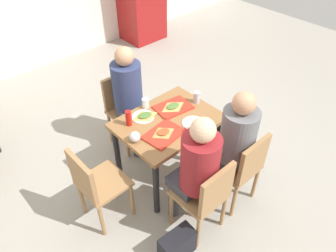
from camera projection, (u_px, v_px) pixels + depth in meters
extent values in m
cube|color=#9E998E|center=(168.00, 172.00, 3.62)|extent=(10.00, 10.00, 0.02)
cube|color=olive|center=(168.00, 122.00, 3.14)|extent=(0.98, 0.73, 0.04)
cylinder|color=black|center=(156.00, 188.00, 2.99)|extent=(0.06, 0.06, 0.70)
cylinder|color=black|center=(217.00, 145.00, 3.43)|extent=(0.06, 0.06, 0.70)
cylinder|color=black|center=(117.00, 153.00, 3.34)|extent=(0.06, 0.06, 0.70)
cylinder|color=black|center=(177.00, 118.00, 3.78)|extent=(0.06, 0.06, 0.70)
cube|color=#9E7247|center=(199.00, 194.00, 2.82)|extent=(0.40, 0.40, 0.03)
cube|color=#9E7247|center=(217.00, 190.00, 2.58)|extent=(0.38, 0.04, 0.40)
cylinder|color=#9E7247|center=(171.00, 208.00, 2.98)|extent=(0.04, 0.04, 0.44)
cylinder|color=#9E7247|center=(197.00, 189.00, 3.15)|extent=(0.04, 0.04, 0.44)
cylinder|color=#9E7247|center=(198.00, 233.00, 2.79)|extent=(0.04, 0.04, 0.44)
cylinder|color=#9E7247|center=(223.00, 210.00, 2.96)|extent=(0.04, 0.04, 0.44)
cube|color=#9E7247|center=(234.00, 165.00, 3.07)|extent=(0.40, 0.40, 0.03)
cube|color=#9E7247|center=(254.00, 160.00, 2.83)|extent=(0.38, 0.04, 0.40)
cylinder|color=#9E7247|center=(207.00, 181.00, 3.23)|extent=(0.04, 0.04, 0.44)
cylinder|color=#9E7247|center=(229.00, 164.00, 3.41)|extent=(0.04, 0.04, 0.44)
cylinder|color=#9E7247|center=(234.00, 201.00, 3.04)|extent=(0.04, 0.04, 0.44)
cylinder|color=#9E7247|center=(255.00, 182.00, 3.22)|extent=(0.04, 0.04, 0.44)
cube|color=#9E7247|center=(129.00, 113.00, 3.69)|extent=(0.40, 0.40, 0.03)
cube|color=#9E7247|center=(118.00, 91.00, 3.66)|extent=(0.38, 0.04, 0.40)
cylinder|color=#9E7247|center=(150.00, 129.00, 3.84)|extent=(0.04, 0.04, 0.44)
cylinder|color=#9E7247|center=(127.00, 142.00, 3.66)|extent=(0.04, 0.04, 0.44)
cylinder|color=#9E7247|center=(133.00, 116.00, 4.03)|extent=(0.04, 0.04, 0.44)
cylinder|color=#9E7247|center=(110.00, 128.00, 3.85)|extent=(0.04, 0.04, 0.44)
cube|color=#9E7247|center=(104.00, 183.00, 2.91)|extent=(0.40, 0.40, 0.03)
cube|color=#9E7247|center=(82.00, 177.00, 2.68)|extent=(0.04, 0.38, 0.40)
cylinder|color=#9E7247|center=(111.00, 179.00, 3.25)|extent=(0.04, 0.04, 0.44)
cylinder|color=#9E7247|center=(132.00, 199.00, 3.06)|extent=(0.04, 0.04, 0.44)
cylinder|color=#9E7247|center=(82.00, 198.00, 3.07)|extent=(0.04, 0.04, 0.44)
cylinder|color=#9E7247|center=(102.00, 220.00, 2.88)|extent=(0.04, 0.04, 0.44)
cylinder|color=#383842|center=(174.00, 198.00, 3.05)|extent=(0.10, 0.10, 0.47)
cylinder|color=#383842|center=(186.00, 189.00, 3.13)|extent=(0.10, 0.10, 0.47)
cube|color=#383842|center=(189.00, 180.00, 2.85)|extent=(0.32, 0.28, 0.10)
cylinder|color=maroon|center=(200.00, 163.00, 2.59)|extent=(0.32, 0.32, 0.52)
sphere|color=#DBAD89|center=(203.00, 130.00, 2.36)|extent=(0.20, 0.20, 0.20)
cylinder|color=#383842|center=(209.00, 172.00, 3.30)|extent=(0.10, 0.10, 0.47)
cylinder|color=#383842|center=(219.00, 164.00, 3.38)|extent=(0.10, 0.10, 0.47)
cube|color=#383842|center=(224.00, 153.00, 3.10)|extent=(0.32, 0.28, 0.10)
cylinder|color=slate|center=(238.00, 135.00, 2.84)|extent=(0.32, 0.32, 0.52)
sphere|color=tan|center=(244.00, 103.00, 2.61)|extent=(0.20, 0.20, 0.20)
cylinder|color=#383842|center=(148.00, 134.00, 3.75)|extent=(0.10, 0.10, 0.47)
cylinder|color=#383842|center=(137.00, 140.00, 3.67)|extent=(0.10, 0.10, 0.47)
cube|color=#383842|center=(135.00, 113.00, 3.58)|extent=(0.32, 0.28, 0.10)
cylinder|color=navy|center=(127.00, 86.00, 3.44)|extent=(0.32, 0.32, 0.52)
sphere|color=tan|center=(124.00, 56.00, 3.21)|extent=(0.20, 0.20, 0.20)
cube|color=red|center=(164.00, 134.00, 2.97)|extent=(0.39, 0.30, 0.02)
cube|color=red|center=(173.00, 107.00, 3.28)|extent=(0.39, 0.31, 0.02)
cylinder|color=white|center=(143.00, 117.00, 3.17)|extent=(0.22, 0.22, 0.01)
cylinder|color=white|center=(194.00, 123.00, 3.09)|extent=(0.22, 0.22, 0.01)
pyramid|color=#C68C47|center=(163.00, 133.00, 2.96)|extent=(0.19, 0.16, 0.01)
ellipsoid|color=#B74723|center=(163.00, 132.00, 2.95)|extent=(0.13, 0.11, 0.01)
pyramid|color=tan|center=(173.00, 107.00, 3.26)|extent=(0.21, 0.15, 0.01)
ellipsoid|color=#4C7233|center=(173.00, 106.00, 3.26)|extent=(0.15, 0.11, 0.01)
pyramid|color=tan|center=(145.00, 116.00, 3.16)|extent=(0.23, 0.18, 0.01)
ellipsoid|color=#4C7233|center=(145.00, 115.00, 3.15)|extent=(0.16, 0.13, 0.01)
cylinder|color=white|center=(145.00, 103.00, 3.26)|extent=(0.07, 0.07, 0.10)
cylinder|color=white|center=(193.00, 131.00, 2.94)|extent=(0.07, 0.07, 0.10)
cylinder|color=#B7BCC6|center=(197.00, 97.00, 3.32)|extent=(0.07, 0.07, 0.12)
cylinder|color=red|center=(128.00, 118.00, 3.03)|extent=(0.06, 0.06, 0.16)
sphere|color=silver|center=(135.00, 137.00, 2.87)|extent=(0.10, 0.10, 0.10)
cube|color=black|center=(177.00, 245.00, 2.79)|extent=(0.33, 0.18, 0.28)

